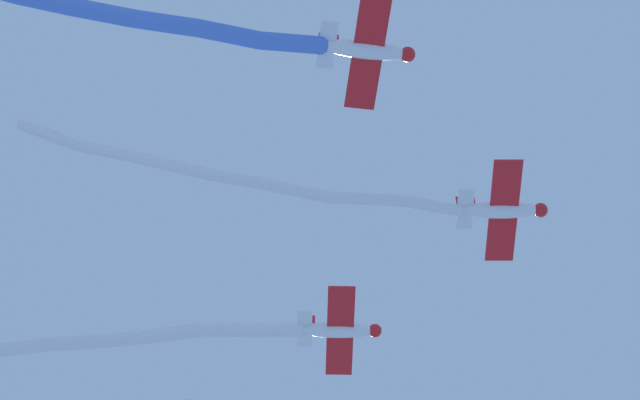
% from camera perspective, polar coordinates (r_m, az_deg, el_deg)
% --- Properties ---
extents(airplane_lead, '(4.94, 6.29, 1.62)m').
position_cam_1_polar(airplane_lead, '(68.00, 8.07, -0.44)').
color(airplane_lead, white).
extents(smoke_trail_lead, '(18.11, 15.45, 2.33)m').
position_cam_1_polar(smoke_trail_lead, '(67.18, -3.52, 1.05)').
color(smoke_trail_lead, white).
extents(airplane_left_wing, '(4.99, 6.25, 1.62)m').
position_cam_1_polar(airplane_left_wing, '(72.37, 0.87, -5.76)').
color(airplane_left_wing, white).
extents(smoke_trail_left_wing, '(16.33, 7.97, 1.30)m').
position_cam_1_polar(smoke_trail_left_wing, '(72.99, -7.70, -6.05)').
color(smoke_trail_left_wing, white).
extents(airplane_right_wing, '(5.18, 6.02, 1.62)m').
position_cam_1_polar(airplane_right_wing, '(62.76, 2.09, 6.64)').
color(airplane_right_wing, white).
extents(smoke_trail_right_wing, '(17.28, 16.20, 2.07)m').
position_cam_1_polar(smoke_trail_right_wing, '(61.74, -10.39, 8.43)').
color(smoke_trail_right_wing, '#4C75DB').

